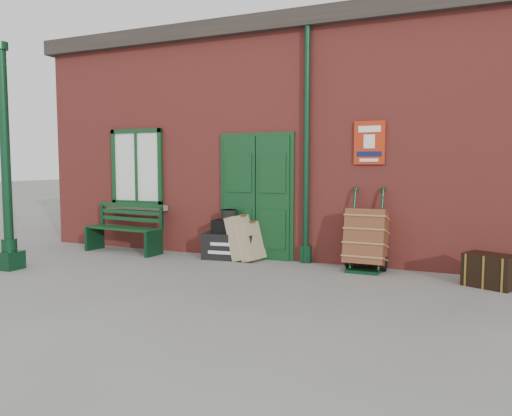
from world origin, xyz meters
The scene contains 11 objects.
ground centered at (0.00, 0.00, 0.00)m, with size 80.00×80.00×0.00m, color gray.
station_building centered at (0.00, 3.49, 2.16)m, with size 10.30×4.30×4.36m.
canopy_column centered at (-3.60, -1.00, 1.41)m, with size 0.34×0.34×3.61m.
bench centered at (-2.90, 1.06, 0.49)m, with size 1.61×0.61×0.98m.
houdini_trunk centered at (-0.72, 1.25, 0.23)m, with size 0.93×0.51×0.47m, color black.
strongbox centered at (-0.77, 1.25, 0.58)m, with size 0.51×0.37×0.23m, color black.
hatbox centered at (-0.74, 1.25, 0.79)m, with size 0.28×0.28×0.19m, color black.
suitcase_back centered at (-0.48, 1.25, 0.40)m, with size 0.22×0.55×0.77m, color tan.
suitcase_front centered at (-0.30, 1.23, 0.35)m, with size 0.20×0.50×0.66m, color tan.
porter_trolley centered at (1.72, 1.23, 0.51)m, with size 0.64×0.69×1.31m.
dark_trunk centered at (3.52, 0.83, 0.23)m, with size 0.64×0.42×0.46m, color black.
Camera 1 is at (3.27, -6.72, 1.70)m, focal length 35.00 mm.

